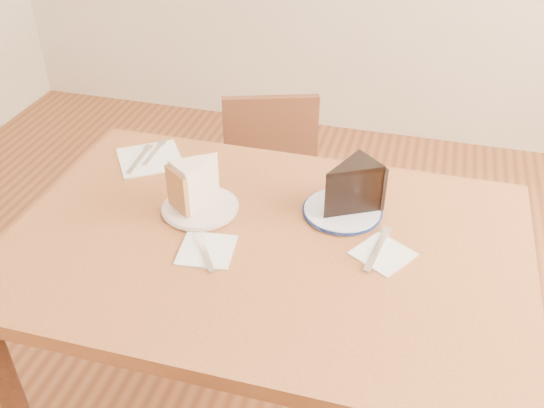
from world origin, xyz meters
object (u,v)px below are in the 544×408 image
Objects in this scene: plate_cream at (200,208)px; plate_navy at (342,211)px; table at (267,272)px; chocolate_cake at (348,190)px; carrot_cake at (199,183)px; chair_far at (273,203)px.

plate_navy is at bearing 13.31° from plate_cream.
plate_navy reaches higher than table.
chocolate_cake reaches higher than plate_navy.
carrot_cake is (-0.20, 0.09, 0.16)m from table.
carrot_cake reaches higher than plate_cream.
plate_cream is at bearing -35.88° from carrot_cake.
carrot_cake is 0.84× the size of chocolate_cake.
plate_cream is 0.36m from chocolate_cake.
chair_far is 0.61m from plate_cream.
table is at bearing 85.84° from chocolate_cake.
chair_far reaches higher than plate_navy.
chair_far is 4.20× the size of plate_cream.
plate_cream is at bearing 55.06° from chocolate_cake.
table is 0.65m from chair_far.
plate_navy is at bearing 40.89° from chocolate_cake.
table is at bearing 85.44° from chair_far.
chair_far is at bearing 120.56° from carrot_cake.
plate_navy is at bearing 46.20° from carrot_cake.
chair_far is at bearing 85.21° from plate_cream.
carrot_cake reaches higher than table.
carrot_cake reaches higher than plate_navy.
chocolate_cake is (0.35, 0.08, 0.06)m from plate_cream.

